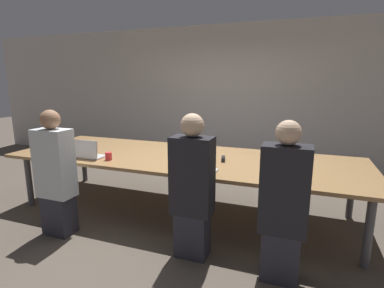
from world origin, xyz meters
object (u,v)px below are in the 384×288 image
at_px(laptop_near_left, 88,153).
at_px(laptop_near_right, 284,172).
at_px(cup_near_left, 109,156).
at_px(person_near_right, 284,206).
at_px(stapler, 223,159).
at_px(laptop_near_midright, 200,167).
at_px(person_near_midright, 192,189).
at_px(person_near_left, 56,175).

bearing_deg(laptop_near_left, laptop_near_right, -179.60).
xyz_separation_m(laptop_near_left, laptop_near_right, (2.38, 0.02, -0.00)).
xyz_separation_m(cup_near_left, person_near_right, (2.12, -0.51, -0.12)).
distance_m(laptop_near_right, stapler, 0.87).
xyz_separation_m(laptop_near_midright, person_near_midright, (0.03, -0.31, -0.14)).
bearing_deg(cup_near_left, laptop_near_right, 0.04).
distance_m(person_near_left, laptop_near_right, 2.47).
relative_size(cup_near_left, laptop_near_right, 0.31).
bearing_deg(laptop_near_midright, cup_near_left, -5.64).
xyz_separation_m(person_near_right, stapler, (-0.78, 0.97, 0.10)).
xyz_separation_m(laptop_near_left, stapler, (1.64, 0.47, -0.05)).
relative_size(cup_near_left, person_near_right, 0.07).
relative_size(person_near_midright, stapler, 9.18).
bearing_deg(laptop_near_left, person_near_midright, 165.01).
height_order(laptop_near_midright, stapler, laptop_near_midright).
relative_size(laptop_near_left, laptop_near_right, 1.16).
bearing_deg(person_near_right, laptop_near_left, -11.61).
distance_m(laptop_near_right, laptop_near_midright, 0.85).
distance_m(laptop_near_left, laptop_near_midright, 1.54).
xyz_separation_m(person_near_left, person_near_midright, (1.58, 0.11, 0.01)).
relative_size(person_near_left, person_near_right, 1.00).
height_order(person_near_midright, stapler, person_near_midright).
bearing_deg(laptop_near_left, stapler, -164.03).
xyz_separation_m(cup_near_left, stapler, (1.34, 0.45, -0.02)).
bearing_deg(cup_near_left, laptop_near_left, -177.08).
relative_size(cup_near_left, stapler, 0.62).
height_order(person_near_right, laptop_near_midright, person_near_right).
bearing_deg(person_near_midright, laptop_near_midright, -85.07).
bearing_deg(person_near_right, cup_near_left, -13.57).
relative_size(person_near_left, laptop_near_right, 4.58).
bearing_deg(stapler, laptop_near_midright, -113.02).
bearing_deg(stapler, cup_near_left, -174.20).
bearing_deg(person_near_right, laptop_near_right, -85.76).
distance_m(person_near_right, stapler, 1.25).
bearing_deg(laptop_near_right, laptop_near_left, 0.40).
xyz_separation_m(laptop_near_left, person_near_midright, (1.56, -0.42, -0.13)).
xyz_separation_m(person_near_left, laptop_near_midright, (1.56, 0.42, 0.14)).
bearing_deg(laptop_near_right, cup_near_left, 0.04).
xyz_separation_m(person_near_left, person_near_right, (2.44, 0.03, -0.00)).
bearing_deg(person_near_right, laptop_near_midright, -23.82).
height_order(cup_near_left, stapler, cup_near_left).
bearing_deg(laptop_near_right, stapler, -31.42).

